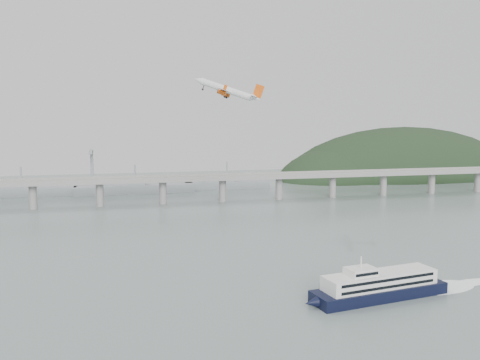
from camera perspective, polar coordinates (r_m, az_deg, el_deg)
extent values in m
plane|color=slate|center=(235.71, 3.21, -10.31)|extent=(900.00, 900.00, 0.00)
cube|color=gray|center=(423.46, -4.63, 0.15)|extent=(800.00, 22.00, 2.20)
cube|color=gray|center=(412.93, -4.41, 0.26)|extent=(800.00, 0.60, 1.80)
cube|color=gray|center=(433.54, -4.85, 0.57)|extent=(800.00, 0.60, 1.80)
cylinder|color=gray|center=(424.63, -22.22, -1.76)|extent=(6.00, 6.00, 21.00)
cylinder|color=gray|center=(419.97, -15.47, -1.58)|extent=(6.00, 6.00, 21.00)
cylinder|color=gray|center=(421.23, -8.65, -1.38)|extent=(6.00, 6.00, 21.00)
cylinder|color=gray|center=(428.37, -1.98, -1.17)|extent=(6.00, 6.00, 21.00)
cylinder|color=gray|center=(441.09, 4.40, -0.95)|extent=(6.00, 6.00, 21.00)
cylinder|color=gray|center=(458.94, 10.35, -0.74)|extent=(6.00, 6.00, 21.00)
cylinder|color=gray|center=(481.34, 15.79, -0.53)|extent=(6.00, 6.00, 21.00)
cylinder|color=gray|center=(507.69, 20.72, -0.35)|extent=(6.00, 6.00, 21.00)
cylinder|color=gray|center=(537.41, 25.12, -0.18)|extent=(6.00, 6.00, 21.00)
ellipsoid|color=black|center=(646.36, 17.80, -1.22)|extent=(320.00, 150.00, 156.00)
ellipsoid|color=black|center=(592.63, 10.46, -1.13)|extent=(140.00, 110.00, 96.00)
ellipsoid|color=black|center=(706.10, 23.60, -1.37)|extent=(220.00, 140.00, 120.00)
cube|color=gray|center=(497.02, -23.29, -1.25)|extent=(95.67, 20.15, 8.00)
cube|color=gray|center=(497.73, -24.41, -0.37)|extent=(33.90, 15.02, 8.00)
cylinder|color=gray|center=(495.16, -23.38, 0.58)|extent=(1.60, 1.60, 14.00)
cube|color=gray|center=(485.11, -11.67, -1.01)|extent=(110.55, 21.43, 8.00)
cube|color=gray|center=(483.86, -13.00, -0.11)|extent=(39.01, 16.73, 8.00)
cylinder|color=gray|center=(483.20, -11.72, 0.86)|extent=(1.60, 1.60, 14.00)
cube|color=gray|center=(505.91, -1.47, -0.55)|extent=(85.00, 13.60, 8.00)
cube|color=gray|center=(503.23, -2.42, 0.32)|extent=(29.75, 11.90, 8.00)
cylinder|color=gray|center=(504.08, -1.48, 1.25)|extent=(1.60, 1.60, 14.00)
cube|color=gray|center=(518.35, -16.28, 1.13)|extent=(3.00, 3.00, 40.00)
cube|color=gray|center=(506.96, -16.40, 3.05)|extent=(3.00, 28.00, 3.00)
cube|color=black|center=(210.62, 15.38, -12.03)|extent=(57.76, 21.99, 4.51)
cone|color=black|center=(194.31, 8.06, -13.48)|extent=(6.26, 5.32, 4.51)
cube|color=silver|center=(209.05, 15.42, -10.72)|extent=(48.50, 18.38, 5.64)
cube|color=black|center=(204.38, 16.43, -10.73)|extent=(42.35, 6.73, 1.13)
cube|color=black|center=(205.21, 16.40, -11.45)|extent=(42.35, 6.73, 1.13)
cube|color=black|center=(212.92, 14.48, -9.95)|extent=(42.35, 6.73, 1.13)
cube|color=black|center=(213.71, 14.46, -10.64)|extent=(42.35, 6.73, 1.13)
cube|color=silver|center=(202.57, 13.41, -9.96)|extent=(12.34, 9.52, 2.93)
cube|color=black|center=(199.50, 14.10, -10.24)|extent=(10.04, 1.69, 1.13)
cylinder|color=silver|center=(201.57, 13.44, -8.98)|extent=(0.64, 0.64, 4.51)
ellipsoid|color=white|center=(231.23, 21.67, -11.13)|extent=(34.56, 21.01, 0.23)
ellipsoid|color=white|center=(242.11, 24.40, -10.45)|extent=(25.30, 11.75, 0.23)
cylinder|color=silver|center=(301.88, -1.57, 10.13)|extent=(29.41, 17.76, 13.86)
cone|color=silver|center=(306.24, -4.74, 11.13)|extent=(6.77, 6.06, 5.31)
cone|color=silver|center=(298.46, 1.80, 9.14)|extent=(7.59, 6.18, 5.67)
cube|color=silver|center=(301.60, -1.43, 9.86)|extent=(19.94, 37.15, 4.04)
cube|color=silver|center=(298.67, 1.65, 9.35)|extent=(8.47, 13.75, 2.07)
cube|color=#D9520E|center=(298.67, 2.09, 9.95)|extent=(6.78, 2.91, 8.51)
cylinder|color=#D9520E|center=(307.92, -1.60, 9.57)|extent=(5.88, 4.68, 3.98)
cylinder|color=black|center=(308.43, -2.01, 9.70)|extent=(2.15, 2.75, 2.57)
cube|color=silver|center=(307.95, -1.53, 9.77)|extent=(2.95, 1.45, 2.18)
cylinder|color=#D9520E|center=(295.90, -2.07, 9.79)|extent=(5.88, 4.68, 3.98)
cylinder|color=black|center=(296.43, -2.50, 9.93)|extent=(2.15, 2.75, 2.57)
cube|color=silver|center=(295.94, -2.00, 10.00)|extent=(2.95, 1.45, 2.18)
cylinder|color=black|center=(304.38, -1.45, 9.45)|extent=(1.34, 0.75, 2.69)
cylinder|color=black|center=(304.35, -1.53, 9.23)|extent=(1.63, 0.99, 1.58)
cylinder|color=black|center=(298.69, -1.67, 9.55)|extent=(1.34, 0.75, 2.69)
cylinder|color=black|center=(298.66, -1.74, 9.33)|extent=(1.63, 0.99, 1.58)
cylinder|color=black|center=(304.95, -4.14, 10.33)|extent=(1.34, 0.75, 2.69)
cylinder|color=black|center=(304.92, -4.21, 10.11)|extent=(1.63, 0.99, 1.58)
cube|color=#D9520E|center=(319.82, -0.32, 9.63)|extent=(2.47, 1.12, 3.13)
cube|color=#D9520E|center=(282.59, -1.66, 10.37)|extent=(2.47, 1.12, 3.13)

